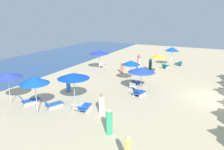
{
  "coord_description": "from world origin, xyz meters",
  "views": [
    {
      "loc": [
        -18.27,
        0.49,
        6.67
      ],
      "look_at": [
        0.01,
        9.43,
        0.85
      ],
      "focal_mm": 33.12,
      "sensor_mm": 36.0,
      "label": 1
    }
  ],
  "objects_px": {
    "beachgoer_7": "(150,65)",
    "lounge_chair_2_0": "(53,104)",
    "umbrella_1": "(99,52)",
    "beachgoer_3": "(139,60)",
    "lounge_chair_3_0": "(137,83)",
    "umbrella_2": "(34,80)",
    "lounge_chair_5_1": "(165,66)",
    "umbrella_4": "(73,76)",
    "lounge_chair_6_1": "(139,93)",
    "umbrella_0": "(7,75)",
    "beachgoer_0": "(122,68)",
    "beachgoer_5": "(68,84)",
    "lounge_chair_1_0": "(102,65)",
    "beachgoer_1": "(109,122)",
    "lounge_chair_4_0": "(80,106)",
    "umbrella_5": "(172,49)",
    "beachgoer_4": "(102,105)",
    "lounge_chair_0_0": "(29,100)",
    "beachgoer_6": "(139,63)",
    "lounge_chair_6_0": "(133,85)",
    "beachgoer_2": "(128,150)",
    "beach_ball_0": "(126,66)",
    "umbrella_6": "(141,70)",
    "lounge_chair_4_1": "(85,107)",
    "umbrella_7": "(159,56)",
    "lounge_chair_5_0": "(179,64)",
    "umbrella_3": "(131,63)"
  },
  "relations": [
    {
      "from": "lounge_chair_4_0",
      "to": "beachgoer_7",
      "type": "height_order",
      "value": "beachgoer_7"
    },
    {
      "from": "umbrella_2",
      "to": "lounge_chair_0_0",
      "type": "bearing_deg",
      "value": 61.84
    },
    {
      "from": "lounge_chair_0_0",
      "to": "beachgoer_6",
      "type": "distance_m",
      "value": 15.04
    },
    {
      "from": "beachgoer_3",
      "to": "lounge_chair_4_0",
      "type": "bearing_deg",
      "value": 2.32
    },
    {
      "from": "lounge_chair_1_0",
      "to": "beachgoer_5",
      "type": "height_order",
      "value": "beachgoer_5"
    },
    {
      "from": "lounge_chair_4_0",
      "to": "beach_ball_0",
      "type": "relative_size",
      "value": 4.23
    },
    {
      "from": "lounge_chair_4_0",
      "to": "beachgoer_3",
      "type": "height_order",
      "value": "beachgoer_3"
    },
    {
      "from": "beachgoer_1",
      "to": "lounge_chair_5_1",
      "type": "bearing_deg",
      "value": -54.94
    },
    {
      "from": "beachgoer_1",
      "to": "beachgoer_2",
      "type": "height_order",
      "value": "beachgoer_1"
    },
    {
      "from": "beachgoer_7",
      "to": "umbrella_2",
      "type": "bearing_deg",
      "value": 150.46
    },
    {
      "from": "lounge_chair_6_0",
      "to": "umbrella_7",
      "type": "xyz_separation_m",
      "value": [
        5.41,
        -1.01,
        2.04
      ]
    },
    {
      "from": "lounge_chair_4_0",
      "to": "umbrella_5",
      "type": "xyz_separation_m",
      "value": [
        16.84,
        -3.45,
        2.16
      ]
    },
    {
      "from": "lounge_chair_2_0",
      "to": "beachgoer_4",
      "type": "distance_m",
      "value": 3.89
    },
    {
      "from": "lounge_chair_0_0",
      "to": "umbrella_2",
      "type": "bearing_deg",
      "value": 174.61
    },
    {
      "from": "umbrella_1",
      "to": "umbrella_0",
      "type": "bearing_deg",
      "value": 175.62
    },
    {
      "from": "lounge_chair_4_0",
      "to": "lounge_chair_4_1",
      "type": "relative_size",
      "value": 0.94
    },
    {
      "from": "umbrella_4",
      "to": "lounge_chair_6_1",
      "type": "height_order",
      "value": "umbrella_4"
    },
    {
      "from": "beachgoer_7",
      "to": "lounge_chair_2_0",
      "type": "bearing_deg",
      "value": 150.5
    },
    {
      "from": "lounge_chair_5_1",
      "to": "umbrella_4",
      "type": "bearing_deg",
      "value": 83.0
    },
    {
      "from": "lounge_chair_1_0",
      "to": "beachgoer_0",
      "type": "xyz_separation_m",
      "value": [
        -1.72,
        -3.77,
        0.42
      ]
    },
    {
      "from": "beachgoer_1",
      "to": "lounge_chair_0_0",
      "type": "bearing_deg",
      "value": 25.16
    },
    {
      "from": "lounge_chair_6_1",
      "to": "beachgoer_3",
      "type": "xyz_separation_m",
      "value": [
        11.3,
        3.91,
        0.38
      ]
    },
    {
      "from": "umbrella_2",
      "to": "lounge_chair_3_0",
      "type": "distance_m",
      "value": 10.21
    },
    {
      "from": "beachgoer_0",
      "to": "beachgoer_1",
      "type": "relative_size",
      "value": 0.94
    },
    {
      "from": "umbrella_1",
      "to": "beachgoer_3",
      "type": "height_order",
      "value": "umbrella_1"
    },
    {
      "from": "umbrella_5",
      "to": "beachgoer_5",
      "type": "relative_size",
      "value": 1.7
    },
    {
      "from": "umbrella_5",
      "to": "lounge_chair_1_0",
      "type": "bearing_deg",
      "value": 118.73
    },
    {
      "from": "lounge_chair_4_0",
      "to": "umbrella_6",
      "type": "distance_m",
      "value": 6.58
    },
    {
      "from": "lounge_chair_3_0",
      "to": "beachgoer_6",
      "type": "height_order",
      "value": "beachgoer_6"
    },
    {
      "from": "lounge_chair_3_0",
      "to": "lounge_chair_4_1",
      "type": "xyz_separation_m",
      "value": [
        -7.13,
        1.56,
        0.0
      ]
    },
    {
      "from": "lounge_chair_2_0",
      "to": "beachgoer_3",
      "type": "height_order",
      "value": "beachgoer_3"
    },
    {
      "from": "beachgoer_0",
      "to": "beachgoer_5",
      "type": "bearing_deg",
      "value": -165.4
    },
    {
      "from": "beachgoer_2",
      "to": "beachgoer_4",
      "type": "xyz_separation_m",
      "value": [
        3.97,
        3.57,
        -0.01
      ]
    },
    {
      "from": "umbrella_4",
      "to": "lounge_chair_6_0",
      "type": "relative_size",
      "value": 1.75
    },
    {
      "from": "umbrella_0",
      "to": "umbrella_3",
      "type": "xyz_separation_m",
      "value": [
        9.42,
        -6.46,
        -0.28
      ]
    },
    {
      "from": "lounge_chair_0_0",
      "to": "lounge_chair_4_0",
      "type": "distance_m",
      "value": 4.26
    },
    {
      "from": "umbrella_4",
      "to": "lounge_chair_5_0",
      "type": "height_order",
      "value": "umbrella_4"
    },
    {
      "from": "beachgoer_4",
      "to": "beachgoer_6",
      "type": "distance_m",
      "value": 13.62
    },
    {
      "from": "umbrella_1",
      "to": "beachgoer_1",
      "type": "distance_m",
      "value": 15.31
    },
    {
      "from": "umbrella_2",
      "to": "lounge_chair_6_0",
      "type": "relative_size",
      "value": 1.91
    },
    {
      "from": "lounge_chair_0_0",
      "to": "beachgoer_3",
      "type": "relative_size",
      "value": 1.08
    },
    {
      "from": "beach_ball_0",
      "to": "lounge_chair_6_1",
      "type": "bearing_deg",
      "value": -151.37
    },
    {
      "from": "umbrella_6",
      "to": "lounge_chair_0_0",
      "type": "bearing_deg",
      "value": 132.79
    },
    {
      "from": "lounge_chair_5_1",
      "to": "beachgoer_7",
      "type": "height_order",
      "value": "beachgoer_7"
    },
    {
      "from": "lounge_chair_3_0",
      "to": "umbrella_2",
      "type": "bearing_deg",
      "value": 85.35
    },
    {
      "from": "beachgoer_7",
      "to": "beachgoer_2",
      "type": "bearing_deg",
      "value": 177.05
    },
    {
      "from": "lounge_chair_4_0",
      "to": "lounge_chair_6_0",
      "type": "distance_m",
      "value": 6.58
    },
    {
      "from": "lounge_chair_4_0",
      "to": "umbrella_5",
      "type": "height_order",
      "value": "umbrella_5"
    },
    {
      "from": "beachgoer_1",
      "to": "umbrella_4",
      "type": "bearing_deg",
      "value": 1.94
    },
    {
      "from": "beachgoer_5",
      "to": "beach_ball_0",
      "type": "xyz_separation_m",
      "value": [
        10.82,
        -1.2,
        -0.54
      ]
    }
  ]
}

